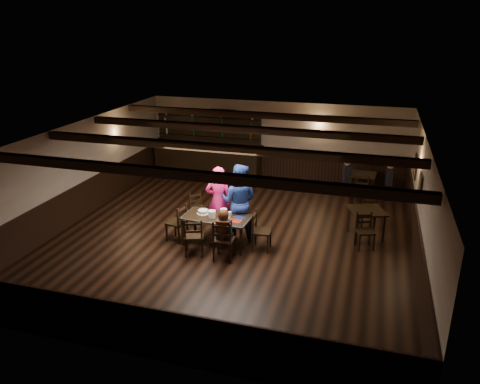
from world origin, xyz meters
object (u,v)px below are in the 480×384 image
(dining_table, at_px, (217,219))
(bar_counter, at_px, (207,154))
(chair_near_right, at_px, (223,238))
(cake, at_px, (203,212))
(chair_near_left, at_px, (194,234))
(woman_pink, at_px, (219,201))
(man_blue, at_px, (239,201))

(dining_table, relative_size, bar_counter, 0.42)
(chair_near_right, distance_m, cake, 1.19)
(chair_near_right, xyz_separation_m, cake, (-0.81, 0.85, 0.21))
(cake, distance_m, bar_counter, 5.58)
(chair_near_left, relative_size, bar_counter, 0.24)
(chair_near_right, height_order, woman_pink, woman_pink)
(chair_near_right, xyz_separation_m, bar_counter, (-2.62, 6.13, 0.14))
(woman_pink, xyz_separation_m, man_blue, (0.56, -0.03, 0.06))
(cake, relative_size, bar_counter, 0.08)
(man_blue, bearing_deg, woman_pink, -4.60)
(dining_table, xyz_separation_m, chair_near_left, (-0.32, -0.73, -0.11))
(cake, bearing_deg, woman_pink, 65.89)
(cake, height_order, bar_counter, bar_counter)
(cake, bearing_deg, man_blue, 32.05)
(dining_table, relative_size, chair_near_left, 1.76)
(chair_near_left, bearing_deg, cake, 94.76)
(woman_pink, bearing_deg, cake, 53.72)
(chair_near_right, height_order, cake, chair_near_right)
(chair_near_right, bearing_deg, chair_near_left, 177.78)
(dining_table, bearing_deg, bar_counter, 112.35)
(dining_table, relative_size, man_blue, 0.87)
(chair_near_left, xyz_separation_m, woman_pink, (0.17, 1.35, 0.36))
(dining_table, distance_m, bar_counter, 5.81)
(dining_table, bearing_deg, cake, 166.81)
(dining_table, xyz_separation_m, man_blue, (0.40, 0.59, 0.30))
(dining_table, xyz_separation_m, chair_near_right, (0.41, -0.76, -0.09))
(chair_near_right, xyz_separation_m, man_blue, (-0.01, 1.35, 0.40))
(chair_near_left, distance_m, woman_pink, 1.41)
(man_blue, distance_m, bar_counter, 5.45)
(chair_near_left, distance_m, bar_counter, 6.39)
(chair_near_right, relative_size, bar_counter, 0.25)
(dining_table, relative_size, woman_pink, 0.92)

